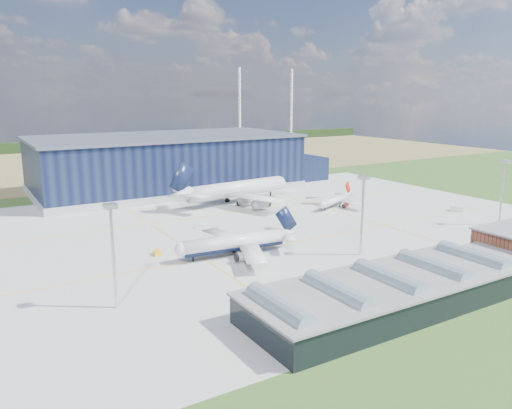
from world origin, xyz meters
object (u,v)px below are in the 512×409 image
(airliner_red, at_px, (335,196))
(light_mast_center, at_px, (363,202))
(airliner_navy, at_px, (234,235))
(car_b, at_px, (432,266))
(gse_van_c, at_px, (400,268))
(gse_cart_b, at_px, (200,226))
(gse_tug_b, at_px, (443,259))
(gse_van_b, at_px, (457,209))
(light_mast_west, at_px, (112,239))
(gse_cart_a, at_px, (221,230))
(airliner_widebody, at_px, (236,181))
(hangar, at_px, (172,165))
(gse_tug_a, at_px, (157,253))
(car_a, at_px, (500,248))
(light_mast_east, at_px, (503,182))

(airliner_red, bearing_deg, light_mast_center, 33.14)
(airliner_navy, height_order, car_b, airliner_navy)
(light_mast_center, relative_size, car_b, 6.93)
(gse_van_c, xyz_separation_m, car_b, (10.04, -2.00, -0.59))
(gse_cart_b, bearing_deg, airliner_red, -57.36)
(gse_tug_b, distance_m, gse_van_b, 66.08)
(gse_van_b, xyz_separation_m, car_b, (-61.40, -39.24, -0.61))
(airliner_red, relative_size, gse_tug_b, 8.12)
(light_mast_west, height_order, gse_cart_b, light_mast_west)
(airliner_red, bearing_deg, gse_cart_a, -14.85)
(airliner_widebody, bearing_deg, hangar, 95.89)
(gse_tug_a, distance_m, car_a, 100.22)
(hangar, height_order, gse_van_c, hangar)
(hangar, height_order, light_mast_east, hangar)
(airliner_navy, height_order, gse_tug_b, airliner_navy)
(airliner_navy, distance_m, airliner_red, 73.77)
(light_mast_west, height_order, gse_van_b, light_mast_west)
(light_mast_center, bearing_deg, gse_van_c, -94.03)
(car_b, bearing_deg, airliner_widebody, 16.16)
(hangar, height_order, gse_cart_a, hangar)
(hangar, bearing_deg, gse_tug_a, -114.22)
(hangar, bearing_deg, gse_cart_a, -100.78)
(hangar, bearing_deg, gse_cart_b, -104.91)
(light_mast_east, height_order, car_a, light_mast_east)
(airliner_navy, xyz_separation_m, car_b, (40.38, -36.00, -5.75))
(light_mast_center, bearing_deg, gse_cart_b, 118.30)
(gse_tug_a, height_order, gse_cart_b, gse_cart_b)
(gse_tug_b, bearing_deg, gse_cart_a, 152.26)
(hangar, bearing_deg, airliner_widebody, -77.40)
(gse_tug_b, bearing_deg, gse_van_b, 63.54)
(light_mast_west, distance_m, light_mast_center, 70.00)
(hangar, relative_size, airliner_navy, 3.75)
(gse_tug_a, bearing_deg, light_mast_center, -21.50)
(light_mast_center, distance_m, light_mast_east, 65.00)
(gse_tug_b, relative_size, car_a, 0.93)
(light_mast_west, distance_m, airliner_red, 116.77)
(airliner_widebody, relative_size, gse_van_b, 11.70)
(airliner_red, bearing_deg, gse_tug_b, 51.28)
(car_a, bearing_deg, gse_van_c, 111.76)
(car_a, bearing_deg, airliner_widebody, 44.58)
(gse_cart_b, bearing_deg, gse_van_b, -75.60)
(airliner_navy, height_order, gse_tug_a, airliner_navy)
(gse_van_c, bearing_deg, gse_tug_a, 38.86)
(light_mast_east, bearing_deg, hangar, 120.05)
(airliner_widebody, relative_size, gse_tug_b, 17.43)
(light_mast_west, height_order, airliner_navy, light_mast_west)
(gse_van_c, bearing_deg, gse_van_b, -70.27)
(light_mast_west, distance_m, gse_cart_b, 67.72)
(hangar, relative_size, gse_van_b, 28.76)
(gse_cart_b, bearing_deg, light_mast_east, -87.64)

